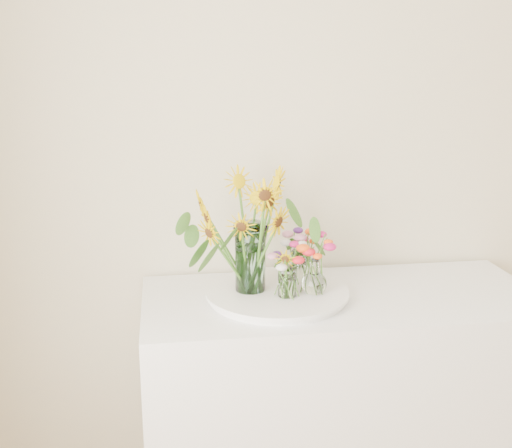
% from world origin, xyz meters
% --- Properties ---
extents(counter, '(1.40, 0.60, 0.90)m').
position_xyz_m(counter, '(-0.54, 1.93, 0.45)').
color(counter, white).
rests_on(counter, ground_plane).
extents(tray, '(0.47, 0.47, 0.02)m').
position_xyz_m(tray, '(-0.77, 1.93, 0.91)').
color(tray, white).
rests_on(tray, counter).
extents(mason_jar, '(0.11, 0.11, 0.24)m').
position_xyz_m(mason_jar, '(-0.86, 1.95, 1.05)').
color(mason_jar, '#9ED2C9').
rests_on(mason_jar, tray).
extents(sunflower_bouquet, '(0.69, 0.69, 0.46)m').
position_xyz_m(sunflower_bouquet, '(-0.86, 1.95, 1.15)').
color(sunflower_bouquet, '#E3BC04').
rests_on(sunflower_bouquet, tray).
extents(small_vase_a, '(0.07, 0.07, 0.11)m').
position_xyz_m(small_vase_a, '(-0.75, 1.88, 0.98)').
color(small_vase_a, white).
rests_on(small_vase_a, tray).
extents(wildflower_posy_a, '(0.20, 0.20, 0.20)m').
position_xyz_m(wildflower_posy_a, '(-0.75, 1.88, 1.02)').
color(wildflower_posy_a, '#FE5816').
rests_on(wildflower_posy_a, tray).
extents(small_vase_b, '(0.10, 0.10, 0.13)m').
position_xyz_m(small_vase_b, '(-0.65, 1.89, 0.99)').
color(small_vase_b, white).
rests_on(small_vase_b, tray).
extents(wildflower_posy_b, '(0.20, 0.20, 0.22)m').
position_xyz_m(wildflower_posy_b, '(-0.65, 1.89, 1.03)').
color(wildflower_posy_b, '#FE5816').
rests_on(wildflower_posy_b, tray).
extents(small_vase_c, '(0.08, 0.08, 0.12)m').
position_xyz_m(small_vase_c, '(-0.67, 2.02, 0.98)').
color(small_vase_c, white).
rests_on(small_vase_c, tray).
extents(wildflower_posy_c, '(0.19, 0.19, 0.21)m').
position_xyz_m(wildflower_posy_c, '(-0.67, 2.02, 1.03)').
color(wildflower_posy_c, '#FE5816').
rests_on(wildflower_posy_c, tray).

